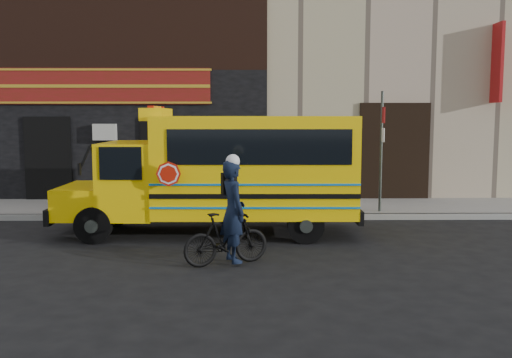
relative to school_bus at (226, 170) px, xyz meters
The scene contains 8 objects.
ground 2.00m from the school_bus, 34.03° to the right, with size 120.00×120.00×0.00m, color black.
curb 2.59m from the school_bus, 59.59° to the left, with size 40.00×0.20×0.15m, color gray.
sidewalk 3.82m from the school_bus, 71.99° to the left, with size 40.00×3.00×0.15m, color gray.
building 10.81m from the school_bus, 83.84° to the left, with size 20.00×10.70×12.00m.
school_bus is the anchor object (origin of this frame).
sign_pole 4.70m from the school_bus, 28.69° to the left, with size 0.07×0.30×3.41m.
bicycle 2.92m from the school_bus, 87.65° to the right, with size 0.46×1.65×0.99m, color black.
cyclist 2.76m from the school_bus, 84.91° to the right, with size 0.69×0.45×1.90m, color black.
Camera 1 is at (-0.55, -12.36, 2.76)m, focal length 40.00 mm.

